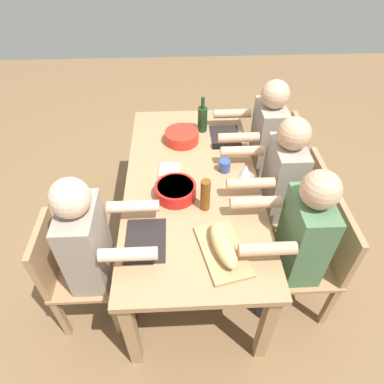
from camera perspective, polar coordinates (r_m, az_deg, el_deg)
name	(u,v)px	position (r m, az deg, el deg)	size (l,w,h in m)	color
ground_plane	(192,247)	(2.85, 0.00, -9.24)	(8.00, 8.00, 0.00)	brown
dining_table	(192,189)	(2.36, 0.00, 0.48)	(1.84, 0.90, 0.74)	#A87F56
chair_far_left	(71,270)	(2.27, -19.64, -12.20)	(0.40, 0.40, 0.85)	#A87F56
diner_far_left	(94,247)	(2.05, -16.09, -8.89)	(0.41, 0.53, 1.20)	#2D2D38
chair_near_center	(296,203)	(2.63, 17.04, -1.77)	(0.40, 0.40, 0.85)	#A87F56
diner_near_center	(276,182)	(2.43, 13.96, 1.63)	(0.41, 0.53, 1.20)	#2D2D38
chair_near_left	(318,260)	(2.32, 20.33, -10.63)	(0.40, 0.40, 0.85)	#A87F56
diner_near_left	(296,239)	(2.10, 17.06, -7.63)	(0.41, 0.53, 1.20)	#2D2D38
chair_near_right	(280,161)	(2.99, 14.51, 5.11)	(0.40, 0.40, 0.85)	#A87F56
diner_near_right	(262,140)	(2.81, 11.64, 8.51)	(0.41, 0.53, 1.20)	#2D2D38
serving_bowl_pasta	(182,136)	(2.64, -1.73, 9.38)	(0.26, 0.26, 0.09)	red
serving_bowl_fruit	(176,190)	(2.16, -2.77, 0.34)	(0.26, 0.26, 0.09)	red
cutting_board	(223,251)	(1.90, 5.17, -9.82)	(0.40, 0.22, 0.02)	tan
bread_loaf	(223,245)	(1.85, 5.27, -8.80)	(0.32, 0.11, 0.09)	tan
wine_bottle	(202,119)	(2.74, 1.77, 12.21)	(0.08, 0.08, 0.29)	#193819
beer_bottle	(205,195)	(2.04, 2.26, -0.52)	(0.06, 0.06, 0.22)	brown
wine_glass	(245,171)	(2.23, 8.97, 3.50)	(0.08, 0.08, 0.17)	silver
placemat_far_left	(146,240)	(1.96, -7.80, -8.02)	(0.32, 0.23, 0.01)	black
cup_near_center	(225,166)	(2.37, 5.50, 4.40)	(0.08, 0.08, 0.08)	#334C8C
placemat_near_right	(225,136)	(2.73, 5.61, 9.26)	(0.32, 0.23, 0.01)	black
napkin_stack	(170,170)	(2.37, -3.80, 3.66)	(0.14, 0.14, 0.02)	white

